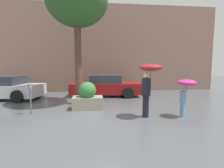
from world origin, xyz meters
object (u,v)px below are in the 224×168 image
(person_adult, at_px, (149,78))
(parked_car_far, at_px, (6,88))
(person_child, at_px, (186,88))
(parking_meter, at_px, (30,92))
(street_tree, at_px, (77,1))
(planter_box, at_px, (88,97))
(parked_car_near, at_px, (105,86))

(person_adult, distance_m, parked_car_far, 7.97)
(person_adult, relative_size, person_child, 1.41)
(person_adult, xyz_separation_m, person_child, (1.33, -0.11, -0.35))
(parking_meter, bearing_deg, person_adult, -11.10)
(street_tree, relative_size, parking_meter, 5.10)
(planter_box, bearing_deg, parked_car_far, 149.17)
(planter_box, bearing_deg, parking_meter, -164.29)
(planter_box, bearing_deg, person_adult, -33.42)
(planter_box, bearing_deg, parked_car_near, 72.12)
(planter_box, xyz_separation_m, parked_car_far, (-4.55, 2.71, 0.09))
(planter_box, distance_m, person_adult, 2.79)
(parked_car_near, height_order, street_tree, street_tree)
(parked_car_near, bearing_deg, parking_meter, 144.15)
(parked_car_near, bearing_deg, planter_box, 166.55)
(person_adult, height_order, street_tree, street_tree)
(street_tree, bearing_deg, planter_box, -66.71)
(person_adult, xyz_separation_m, parked_car_near, (-1.20, 4.54, -0.83))
(person_child, height_order, parked_car_near, person_child)
(planter_box, height_order, parking_meter, parking_meter)
(planter_box, xyz_separation_m, street_tree, (-0.44, 1.02, 4.24))
(planter_box, relative_size, parking_meter, 1.09)
(street_tree, bearing_deg, person_child, -32.99)
(person_child, bearing_deg, planter_box, -174.54)
(parked_car_far, relative_size, parking_meter, 3.46)
(planter_box, height_order, person_adult, person_adult)
(parking_meter, bearing_deg, parked_car_near, 49.71)
(parked_car_near, distance_m, street_tree, 4.86)
(person_adult, bearing_deg, person_child, 23.90)
(person_adult, height_order, parked_car_near, person_adult)
(street_tree, bearing_deg, parked_car_near, 55.27)
(person_child, xyz_separation_m, parked_car_far, (-8.07, 4.27, -0.49))
(parked_car_far, bearing_deg, street_tree, -103.26)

